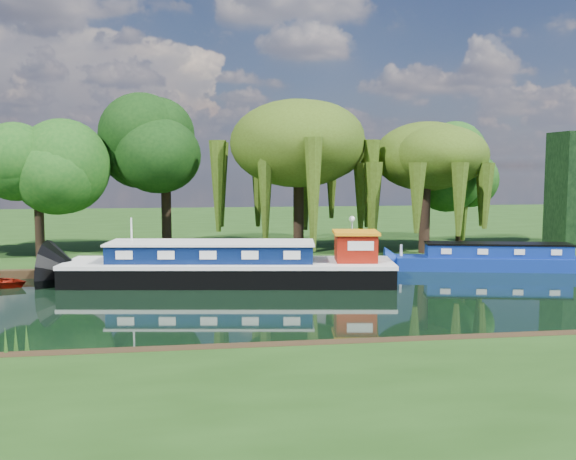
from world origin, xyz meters
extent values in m
plane|color=black|center=(0.00, 0.00, 0.00)|extent=(120.00, 120.00, 0.00)
cube|color=#17340E|center=(0.00, 34.00, 0.23)|extent=(120.00, 52.00, 0.45)
cube|color=black|center=(-7.35, 5.01, 0.42)|extent=(17.18, 6.07, 1.12)
cube|color=silver|center=(-7.35, 5.01, 1.07)|extent=(17.28, 6.16, 0.21)
cube|color=#081740|center=(-8.27, 5.14, 1.63)|extent=(10.70, 4.14, 0.89)
cube|color=silver|center=(-8.27, 5.14, 2.13)|extent=(10.92, 4.35, 0.11)
cube|color=maroon|center=(-0.87, 4.08, 1.89)|extent=(2.33, 2.33, 1.40)
cube|color=orange|center=(-0.87, 4.08, 2.66)|extent=(2.59, 2.59, 0.15)
cylinder|color=silver|center=(-12.34, 5.72, 2.31)|extent=(0.09, 0.09, 2.24)
cube|color=navy|center=(8.44, 7.12, 0.32)|extent=(11.95, 4.43, 0.88)
cube|color=navy|center=(8.44, 7.12, 1.14)|extent=(8.38, 3.20, 0.74)
cube|color=black|center=(8.44, 7.12, 1.55)|extent=(8.50, 3.32, 0.10)
cube|color=silver|center=(5.25, 7.04, 1.17)|extent=(0.59, 0.17, 0.31)
cube|color=silver|center=(7.27, 6.60, 1.17)|extent=(0.59, 0.17, 0.31)
cube|color=silver|center=(9.29, 6.16, 1.17)|extent=(0.59, 0.17, 0.31)
cube|color=silver|center=(11.31, 5.72, 1.17)|extent=(0.59, 0.17, 0.31)
cylinder|color=black|center=(-2.23, 14.35, 3.30)|extent=(0.74, 0.74, 5.69)
ellipsoid|color=#30420E|center=(-2.23, 14.35, 7.41)|extent=(7.95, 7.95, 5.14)
cylinder|color=black|center=(5.63, 11.75, 2.75)|extent=(0.65, 0.65, 4.61)
ellipsoid|color=#30420E|center=(5.63, 11.75, 6.08)|extent=(6.29, 6.29, 4.06)
cylinder|color=black|center=(-18.64, 13.25, 3.58)|extent=(0.59, 0.59, 6.26)
ellipsoid|color=#124210|center=(-18.64, 13.25, 6.14)|extent=(5.12, 5.12, 5.12)
cylinder|color=black|center=(-11.04, 16.31, 4.09)|extent=(0.73, 0.73, 7.28)
ellipsoid|color=black|center=(-11.04, 16.31, 7.07)|extent=(5.83, 5.83, 5.83)
cylinder|color=black|center=(9.21, 14.52, 3.29)|extent=(0.53, 0.53, 5.68)
ellipsoid|color=#124210|center=(9.21, 14.52, 5.61)|extent=(4.54, 4.54, 4.54)
cylinder|color=silver|center=(0.50, 10.50, 1.55)|extent=(0.10, 0.10, 2.20)
sphere|color=white|center=(0.50, 10.50, 2.83)|extent=(0.36, 0.36, 0.36)
cylinder|color=silver|center=(-10.00, 8.40, 0.95)|extent=(0.16, 0.16, 1.00)
cylinder|color=silver|center=(-4.00, 8.40, 0.95)|extent=(0.16, 0.16, 1.00)
cylinder|color=silver|center=(3.00, 8.40, 0.95)|extent=(0.16, 0.16, 1.00)
cylinder|color=silver|center=(9.00, 8.40, 0.95)|extent=(0.16, 0.16, 1.00)
cone|color=#1A4713|center=(-15.00, -7.60, 0.55)|extent=(1.20, 1.20, 1.10)
camera|label=1|loc=(-8.96, -27.97, 6.09)|focal=40.00mm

